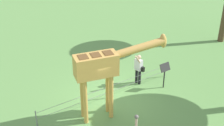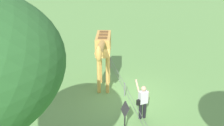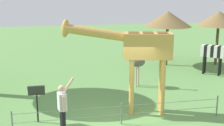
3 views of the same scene
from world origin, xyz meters
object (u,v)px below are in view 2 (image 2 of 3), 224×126
at_px(zebra, 27,42).
at_px(giraffe, 103,49).
at_px(visitor, 143,100).
at_px(ostrich, 43,68).
at_px(info_sign, 125,113).

bearing_deg(zebra, giraffe, 37.74).
bearing_deg(visitor, zebra, -146.55).
distance_m(giraffe, zebra, 6.93).
distance_m(giraffe, visitor, 3.32).
xyz_separation_m(visitor, ostrich, (-3.63, -4.21, 0.27)).
bearing_deg(zebra, info_sign, 26.11).
bearing_deg(visitor, ostrich, -130.71).
height_order(giraffe, ostrich, giraffe).
bearing_deg(zebra, ostrich, 14.49).
bearing_deg(ostrich, zebra, -165.51).
bearing_deg(visitor, giraffe, -156.39).
bearing_deg(info_sign, visitor, 128.95).
xyz_separation_m(giraffe, ostrich, (-0.88, -3.01, -1.16)).
relative_size(visitor, ostrich, 0.78).
height_order(visitor, info_sign, visitor).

